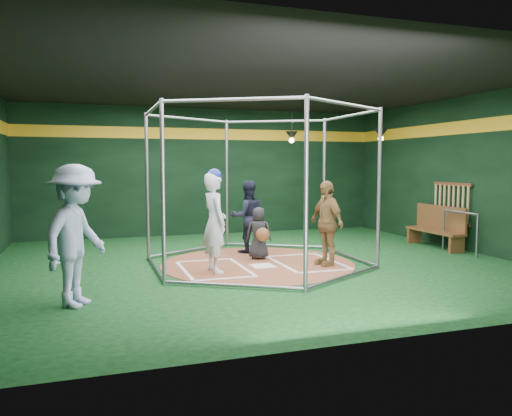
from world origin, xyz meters
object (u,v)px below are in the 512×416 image
object	(u,v)px
dugout_bench	(437,226)
visitor_leopard	(326,223)
umpire	(247,217)
batter_figure	(215,221)

from	to	relation	value
dugout_bench	visitor_leopard	bearing A→B (deg)	-163.08
visitor_leopard	umpire	xyz separation A→B (m)	(-1.04, 1.80, -0.02)
batter_figure	dugout_bench	size ratio (longest dim) A/B	1.10
batter_figure	umpire	xyz separation A→B (m)	(1.18, 1.77, -0.14)
batter_figure	dugout_bench	bearing A→B (deg)	10.12
batter_figure	umpire	size ratio (longest dim) A/B	1.18
batter_figure	visitor_leopard	bearing A→B (deg)	-0.86
umpire	dugout_bench	xyz separation A→B (m)	(4.44, -0.77, -0.30)
dugout_bench	batter_figure	bearing A→B (deg)	-169.88
umpire	visitor_leopard	bearing A→B (deg)	118.80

